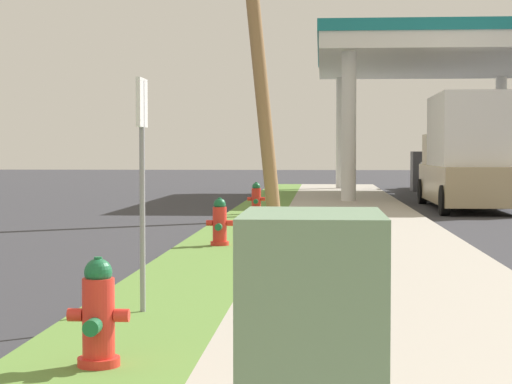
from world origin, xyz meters
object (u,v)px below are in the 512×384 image
at_px(utility_pole_midground, 256,37).
at_px(truck_black_at_far_bay, 457,168).
at_px(fire_hydrant_nearest, 98,319).
at_px(fire_hydrant_third, 256,200).
at_px(street_sign_post, 142,145).
at_px(fire_hydrant_second, 220,224).
at_px(truck_silver_on_apron, 453,171).
at_px(truck_tan_at_forecourt, 468,155).
at_px(car_white_by_near_pump, 454,174).

relative_size(utility_pole_midground, truck_black_at_far_bay, 1.45).
bearing_deg(truck_black_at_far_bay, fire_hydrant_nearest, -102.17).
relative_size(fire_hydrant_third, street_sign_post, 0.35).
xyz_separation_m(fire_hydrant_second, truck_silver_on_apron, (6.10, 17.96, 0.47)).
bearing_deg(truck_tan_at_forecourt, truck_black_at_far_bay, 83.05).
relative_size(street_sign_post, car_white_by_near_pump, 0.46).
bearing_deg(fire_hydrant_second, truck_tan_at_forecourt, 63.79).
relative_size(fire_hydrant_nearest, street_sign_post, 0.35).
relative_size(car_white_by_near_pump, truck_silver_on_apron, 0.83).
relative_size(street_sign_post, truck_silver_on_apron, 0.38).
distance_m(fire_hydrant_second, car_white_by_near_pump, 22.93).
distance_m(fire_hydrant_third, utility_pole_midground, 3.80).
distance_m(fire_hydrant_second, truck_black_at_far_bay, 26.31).
bearing_deg(utility_pole_midground, street_sign_post, -90.54).
bearing_deg(street_sign_post, fire_hydrant_second, 89.57).
bearing_deg(fire_hydrant_nearest, truck_tan_at_forecourt, 74.24).
height_order(truck_silver_on_apron, truck_black_at_far_bay, same).
xyz_separation_m(fire_hydrant_third, utility_pole_midground, (0.03, -0.34, 3.78)).
xyz_separation_m(fire_hydrant_nearest, truck_silver_on_apron, (6.03, 26.18, 0.47)).
bearing_deg(truck_black_at_far_bay, fire_hydrant_third, -112.15).
height_order(fire_hydrant_nearest, street_sign_post, street_sign_post).
bearing_deg(fire_hydrant_nearest, truck_black_at_far_bay, 77.83).
distance_m(fire_hydrant_third, truck_silver_on_apron, 12.09).
bearing_deg(fire_hydrant_third, street_sign_post, -90.42).
distance_m(utility_pole_midground, truck_tan_at_forecourt, 7.46).
relative_size(utility_pole_midground, truck_silver_on_apron, 1.46).
xyz_separation_m(utility_pole_midground, street_sign_post, (-0.13, -13.21, -2.59)).
relative_size(fire_hydrant_nearest, truck_black_at_far_bay, 0.13).
distance_m(car_white_by_near_pump, truck_black_at_far_bay, 3.41).
height_order(fire_hydrant_nearest, utility_pole_midground, utility_pole_midground).
bearing_deg(fire_hydrant_nearest, street_sign_post, 93.01).
bearing_deg(utility_pole_midground, truck_silver_on_apron, 60.85).
distance_m(fire_hydrant_nearest, car_white_by_near_pump, 30.87).
distance_m(fire_hydrant_second, fire_hydrant_third, 7.49).
distance_m(utility_pole_midground, car_white_by_near_pump, 16.56).
xyz_separation_m(fire_hydrant_third, street_sign_post, (-0.10, -13.55, 1.19)).
bearing_deg(fire_hydrant_third, car_white_by_near_pump, 65.20).
bearing_deg(street_sign_post, truck_silver_on_apron, 75.64).
distance_m(fire_hydrant_third, truck_tan_at_forecourt, 6.84).
relative_size(fire_hydrant_nearest, fire_hydrant_second, 1.00).
bearing_deg(car_white_by_near_pump, truck_black_at_far_bay, 80.31).
bearing_deg(utility_pole_midground, fire_hydrant_third, 94.51).
height_order(fire_hydrant_second, car_white_by_near_pump, car_white_by_near_pump).
bearing_deg(truck_black_at_far_bay, fire_hydrant_second, -106.09).
height_order(fire_hydrant_nearest, truck_tan_at_forecourt, truck_tan_at_forecourt).
relative_size(fire_hydrant_second, utility_pole_midground, 0.09).
relative_size(car_white_by_near_pump, truck_black_at_far_bay, 0.83).
xyz_separation_m(car_white_by_near_pump, truck_silver_on_apron, (-0.62, -3.97, 0.19)).
relative_size(fire_hydrant_third, truck_black_at_far_bay, 0.13).
bearing_deg(fire_hydrant_third, truck_silver_on_apron, 59.97).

